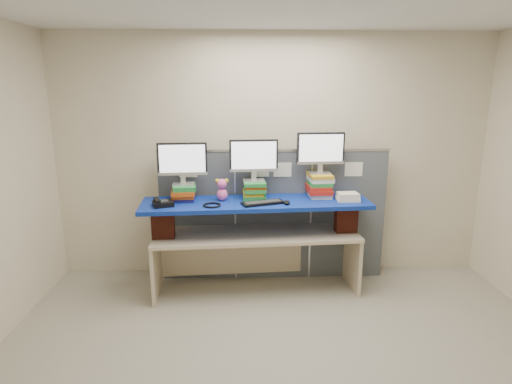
{
  "coord_description": "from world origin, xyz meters",
  "views": [
    {
      "loc": [
        -0.35,
        -2.92,
        2.21
      ],
      "look_at": [
        -0.21,
        1.44,
        1.12
      ],
      "focal_mm": 30.0,
      "sensor_mm": 36.0,
      "label": 1
    }
  ],
  "objects_px": {
    "desk": "(256,245)",
    "blue_board": "(256,203)",
    "keyboard": "(263,203)",
    "monitor_left": "(182,161)",
    "monitor_right": "(321,150)",
    "monitor_center": "(254,158)",
    "desk_phone": "(162,203)"
  },
  "relations": [
    {
      "from": "desk",
      "to": "blue_board",
      "type": "bearing_deg",
      "value": -107.83
    },
    {
      "from": "blue_board",
      "to": "keyboard",
      "type": "height_order",
      "value": "keyboard"
    },
    {
      "from": "monitor_center",
      "to": "monitor_right",
      "type": "relative_size",
      "value": 1.0
    },
    {
      "from": "blue_board",
      "to": "monitor_right",
      "type": "bearing_deg",
      "value": 9.51
    },
    {
      "from": "desk",
      "to": "monitor_center",
      "type": "distance_m",
      "value": 0.94
    },
    {
      "from": "desk",
      "to": "monitor_right",
      "type": "relative_size",
      "value": 4.33
    },
    {
      "from": "monitor_center",
      "to": "keyboard",
      "type": "xyz_separation_m",
      "value": [
        0.09,
        -0.23,
        -0.43
      ]
    },
    {
      "from": "blue_board",
      "to": "monitor_left",
      "type": "xyz_separation_m",
      "value": [
        -0.77,
        0.07,
        0.44
      ]
    },
    {
      "from": "monitor_center",
      "to": "monitor_right",
      "type": "distance_m",
      "value": 0.72
    },
    {
      "from": "monitor_center",
      "to": "keyboard",
      "type": "height_order",
      "value": "monitor_center"
    },
    {
      "from": "monitor_left",
      "to": "monitor_center",
      "type": "distance_m",
      "value": 0.75
    },
    {
      "from": "desk",
      "to": "monitor_right",
      "type": "xyz_separation_m",
      "value": [
        0.7,
        0.17,
        1.0
      ]
    },
    {
      "from": "blue_board",
      "to": "monitor_left",
      "type": "distance_m",
      "value": 0.89
    },
    {
      "from": "blue_board",
      "to": "desk_phone",
      "type": "bearing_deg",
      "value": -174.47
    },
    {
      "from": "monitor_left",
      "to": "monitor_right",
      "type": "bearing_deg",
      "value": -0.0
    },
    {
      "from": "monitor_center",
      "to": "keyboard",
      "type": "relative_size",
      "value": 1.12
    },
    {
      "from": "monitor_left",
      "to": "desk_phone",
      "type": "relative_size",
      "value": 2.11
    },
    {
      "from": "keyboard",
      "to": "monitor_left",
      "type": "bearing_deg",
      "value": 148.05
    },
    {
      "from": "monitor_left",
      "to": "keyboard",
      "type": "relative_size",
      "value": 1.12
    },
    {
      "from": "desk",
      "to": "monitor_center",
      "type": "xyz_separation_m",
      "value": [
        -0.02,
        0.12,
        0.94
      ]
    },
    {
      "from": "desk",
      "to": "monitor_left",
      "type": "height_order",
      "value": "monitor_left"
    },
    {
      "from": "monitor_right",
      "to": "keyboard",
      "type": "bearing_deg",
      "value": -159.68
    },
    {
      "from": "blue_board",
      "to": "monitor_right",
      "type": "relative_size",
      "value": 4.66
    },
    {
      "from": "desk",
      "to": "blue_board",
      "type": "xyz_separation_m",
      "value": [
        -0.0,
        -0.0,
        0.47
      ]
    },
    {
      "from": "desk",
      "to": "monitor_center",
      "type": "height_order",
      "value": "monitor_center"
    },
    {
      "from": "monitor_center",
      "to": "desk",
      "type": "bearing_deg",
      "value": -83.91
    },
    {
      "from": "desk",
      "to": "monitor_left",
      "type": "bearing_deg",
      "value": 171.14
    },
    {
      "from": "desk_phone",
      "to": "monitor_right",
      "type": "bearing_deg",
      "value": -10.5
    },
    {
      "from": "monitor_left",
      "to": "keyboard",
      "type": "distance_m",
      "value": 0.95
    },
    {
      "from": "monitor_left",
      "to": "monitor_center",
      "type": "bearing_deg",
      "value": -0.0
    },
    {
      "from": "blue_board",
      "to": "monitor_center",
      "type": "distance_m",
      "value": 0.48
    },
    {
      "from": "blue_board",
      "to": "monitor_left",
      "type": "bearing_deg",
      "value": 171.14
    }
  ]
}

